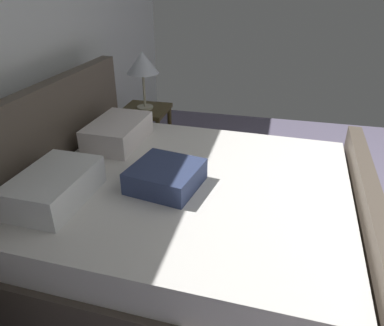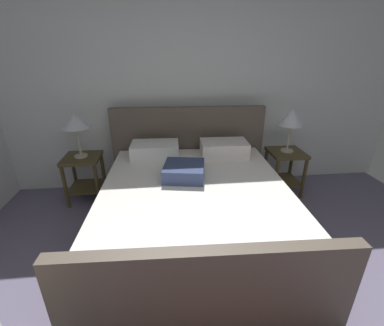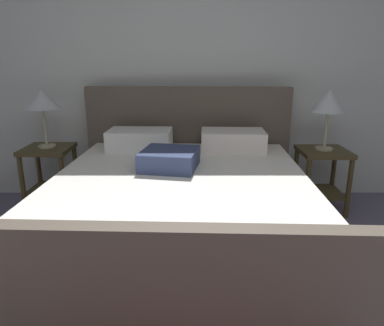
{
  "view_description": "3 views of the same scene",
  "coord_description": "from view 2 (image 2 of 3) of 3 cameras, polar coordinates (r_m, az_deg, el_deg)",
  "views": [
    {
      "loc": [
        -2.28,
        1.34,
        1.84
      ],
      "look_at": [
        -0.34,
        1.8,
        0.78
      ],
      "focal_mm": 34.53,
      "sensor_mm": 36.0,
      "label": 1
    },
    {
      "loc": [
        -0.57,
        -0.46,
        1.83
      ],
      "look_at": [
        -0.29,
        2.12,
        0.71
      ],
      "focal_mm": 24.72,
      "sensor_mm": 36.0,
      "label": 2
    },
    {
      "loc": [
        -0.22,
        -0.61,
        1.41
      ],
      "look_at": [
        -0.21,
        2.18,
        0.6
      ],
      "focal_mm": 33.39,
      "sensor_mm": 36.0,
      "label": 3
    }
  ],
  "objects": [
    {
      "name": "nightstand_left",
      "position": [
        3.63,
        -22.27,
        -1.61
      ],
      "size": [
        0.44,
        0.44,
        0.6
      ],
      "color": "#473C1F",
      "rests_on": "ground"
    },
    {
      "name": "table_lamp_right",
      "position": [
        3.54,
        20.72,
        9.0
      ],
      "size": [
        0.31,
        0.31,
        0.55
      ],
      "color": "#B7B293",
      "rests_on": "nightstand_right"
    },
    {
      "name": "bed",
      "position": [
        2.77,
        0.42,
        -9.01
      ],
      "size": [
        2.06,
        2.28,
        1.16
      ],
      "color": "brown",
      "rests_on": "ground"
    },
    {
      "name": "table_lamp_left",
      "position": [
        3.43,
        -23.9,
        8.11
      ],
      "size": [
        0.34,
        0.34,
        0.54
      ],
      "color": "#B7B293",
      "rests_on": "nightstand_left"
    },
    {
      "name": "nightstand_right",
      "position": [
        3.74,
        19.35,
        -0.42
      ],
      "size": [
        0.44,
        0.44,
        0.6
      ],
      "color": "#473C1F",
      "rests_on": "ground"
    },
    {
      "name": "wall_back",
      "position": [
        3.66,
        2.87,
        15.95
      ],
      "size": [
        5.38,
        0.12,
        2.71
      ],
      "primitive_type": "cube",
      "color": "silver",
      "rests_on": "ground"
    }
  ]
}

